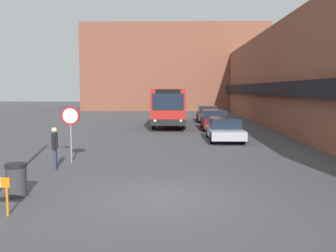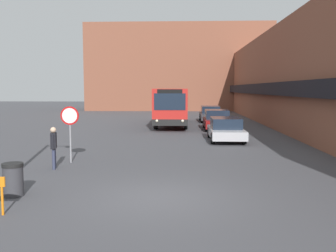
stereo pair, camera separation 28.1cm
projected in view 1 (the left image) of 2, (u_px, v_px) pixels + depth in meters
The scene contains 10 objects.
ground_plane at pixel (162, 198), 10.48m from camera, with size 160.00×160.00×0.00m, color #47474C.
building_row_right at pixel (283, 79), 33.71m from camera, with size 5.50×60.00×7.80m.
building_backdrop_far at pixel (175, 68), 54.59m from camera, with size 26.00×8.00×12.08m.
city_bus at pixel (170, 105), 31.45m from camera, with size 2.54×10.98×3.06m.
parked_car_front at pixel (225, 129), 22.09m from camera, with size 1.94×4.44×1.35m.
parked_car_middle at pixel (214, 120), 28.08m from camera, with size 1.92×4.26×1.49m.
parked_car_back at pixel (207, 114), 34.88m from camera, with size 1.90×4.38×1.46m.
stop_sign at pixel (71, 122), 15.24m from camera, with size 0.76×0.08×2.33m.
pedestrian at pixel (55, 144), 14.10m from camera, with size 0.29×0.51×1.61m.
trash_bin at pixel (16, 180), 10.53m from camera, with size 0.59×0.59×0.95m.
Camera 1 is at (0.42, -10.22, 3.04)m, focal length 40.00 mm.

